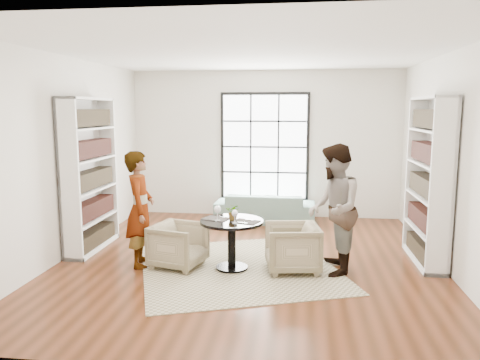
# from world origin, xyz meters

# --- Properties ---
(ground) EXTENTS (6.00, 6.00, 0.00)m
(ground) POSITION_xyz_m (0.00, 0.00, 0.00)
(ground) COLOR #5E2C16
(room_shell) EXTENTS (6.00, 6.01, 6.00)m
(room_shell) POSITION_xyz_m (0.00, 0.54, 1.26)
(room_shell) COLOR silver
(room_shell) RESTS_ON ground
(rug) EXTENTS (3.38, 3.38, 0.01)m
(rug) POSITION_xyz_m (-0.11, -0.35, 0.01)
(rug) COLOR tan
(rug) RESTS_ON ground
(pedestal_table) EXTENTS (0.88, 0.88, 0.70)m
(pedestal_table) POSITION_xyz_m (-0.20, -0.40, 0.51)
(pedestal_table) COLOR black
(pedestal_table) RESTS_ON ground
(sofa) EXTENTS (1.97, 0.81, 0.57)m
(sofa) POSITION_xyz_m (0.06, 2.45, 0.28)
(sofa) COLOR slate
(sofa) RESTS_ON ground
(armchair_left) EXTENTS (0.84, 0.82, 0.63)m
(armchair_left) POSITION_xyz_m (-0.96, -0.40, 0.31)
(armchair_left) COLOR tan
(armchair_left) RESTS_ON ground
(armchair_right) EXTENTS (0.83, 0.81, 0.66)m
(armchair_right) POSITION_xyz_m (0.64, -0.36, 0.33)
(armchair_right) COLOR tan
(armchair_right) RESTS_ON ground
(person_left) EXTENTS (0.50, 0.66, 1.64)m
(person_left) POSITION_xyz_m (-1.51, -0.40, 0.82)
(person_left) COLOR gray
(person_left) RESTS_ON ground
(person_right) EXTENTS (0.68, 0.87, 1.77)m
(person_right) POSITION_xyz_m (1.19, -0.36, 0.88)
(person_right) COLOR gray
(person_right) RESTS_ON ground
(placemat_left) EXTENTS (0.41, 0.36, 0.01)m
(placemat_left) POSITION_xyz_m (-0.42, -0.35, 0.71)
(placemat_left) COLOR #272522
(placemat_left) RESTS_ON pedestal_table
(placemat_right) EXTENTS (0.41, 0.36, 0.01)m
(placemat_right) POSITION_xyz_m (0.01, -0.47, 0.71)
(placemat_right) COLOR #272522
(placemat_right) RESTS_ON pedestal_table
(cutlery_left) EXTENTS (0.21, 0.25, 0.01)m
(cutlery_left) POSITION_xyz_m (-0.42, -0.35, 0.71)
(cutlery_left) COLOR silver
(cutlery_left) RESTS_ON placemat_left
(cutlery_right) EXTENTS (0.21, 0.25, 0.01)m
(cutlery_right) POSITION_xyz_m (0.01, -0.47, 0.71)
(cutlery_right) COLOR silver
(cutlery_right) RESTS_ON placemat_right
(wine_glass_left) EXTENTS (0.10, 0.10, 0.21)m
(wine_glass_left) POSITION_xyz_m (-0.39, -0.46, 0.86)
(wine_glass_left) COLOR silver
(wine_glass_left) RESTS_ON pedestal_table
(wine_glass_right) EXTENTS (0.09, 0.09, 0.19)m
(wine_glass_right) POSITION_xyz_m (-0.13, -0.57, 0.84)
(wine_glass_right) COLOR silver
(wine_glass_right) RESTS_ON pedestal_table
(flower_centerpiece) EXTENTS (0.23, 0.21, 0.22)m
(flower_centerpiece) POSITION_xyz_m (-0.18, -0.38, 0.81)
(flower_centerpiece) COLOR gray
(flower_centerpiece) RESTS_ON pedestal_table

